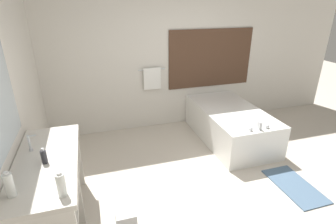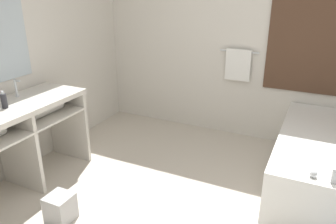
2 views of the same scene
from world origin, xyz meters
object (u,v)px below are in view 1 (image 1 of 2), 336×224
object	(u,v)px
bathtub	(230,123)
soap_dispenser	(44,157)
water_bottle_2	(9,185)
waste_bin	(126,220)
water_bottle_1	(61,185)

from	to	relation	value
bathtub	soap_dispenser	distance (m)	3.14
bathtub	water_bottle_2	bearing A→B (deg)	-149.48
soap_dispenser	waste_bin	xyz separation A→B (m)	(0.70, -0.17, -0.83)
water_bottle_1	soap_dispenser	size ratio (longest dim) A/B	1.36
water_bottle_1	soap_dispenser	world-z (taller)	water_bottle_1
soap_dispenser	water_bottle_1	bearing A→B (deg)	-70.15
water_bottle_1	waste_bin	xyz separation A→B (m)	(0.51, 0.35, -0.87)
water_bottle_1	bathtub	bearing A→B (deg)	35.71
waste_bin	water_bottle_2	bearing A→B (deg)	-164.68
bathtub	water_bottle_2	world-z (taller)	water_bottle_2
water_bottle_2	soap_dispenser	bearing A→B (deg)	65.02
bathtub	water_bottle_1	xyz separation A→B (m)	(-2.58, -1.86, 0.67)
water_bottle_1	waste_bin	bearing A→B (deg)	34.77
bathtub	waste_bin	size ratio (longest dim) A/B	7.33
water_bottle_1	waste_bin	distance (m)	1.06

